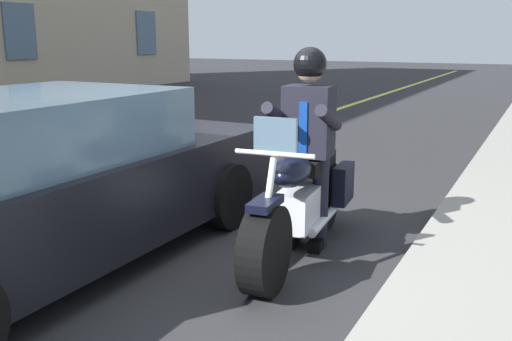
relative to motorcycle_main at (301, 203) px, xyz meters
name	(u,v)px	position (x,y,z in m)	size (l,w,h in m)	color
ground_plane	(170,245)	(0.37, -1.10, -0.45)	(80.00, 80.00, 0.00)	#28282B
lane_center_stripe	(16,213)	(0.37, -3.10, -0.45)	(60.00, 0.16, 0.01)	#E5DB4C
motorcycle_main	(301,203)	(0.00, 0.00, 0.00)	(2.22, 0.74, 1.26)	black
rider_main	(308,131)	(-0.19, -0.02, 0.58)	(0.66, 0.60, 1.74)	black
car_silver	(37,184)	(1.22, -1.74, 0.24)	(4.60, 1.92, 1.40)	black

